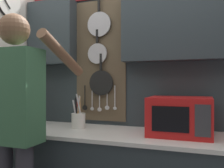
% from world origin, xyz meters
% --- Properties ---
extents(back_wall_unit, '(2.57, 0.20, 2.35)m').
position_xyz_m(back_wall_unit, '(0.02, 0.30, 1.45)').
color(back_wall_unit, '#2D383D').
rests_on(back_wall_unit, ground_plane).
extents(microwave, '(0.48, 0.40, 0.30)m').
position_xyz_m(microwave, '(0.57, 0.05, 1.05)').
color(microwave, red).
rests_on(microwave, base_cabinet_counter).
extents(knife_block, '(0.11, 0.15, 0.25)m').
position_xyz_m(knife_block, '(-0.84, 0.05, 0.99)').
color(knife_block, brown).
rests_on(knife_block, base_cabinet_counter).
extents(utensil_crock, '(0.13, 0.13, 0.31)m').
position_xyz_m(utensil_crock, '(-0.34, 0.05, 0.98)').
color(utensil_crock, white).
rests_on(utensil_crock, base_cabinet_counter).
extents(person, '(0.54, 0.67, 1.80)m').
position_xyz_m(person, '(-0.52, -0.55, 1.09)').
color(person, '#383842').
rests_on(person, ground_plane).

